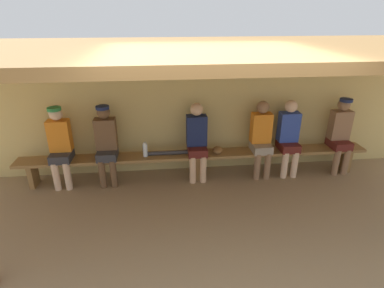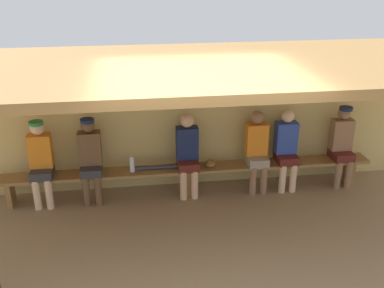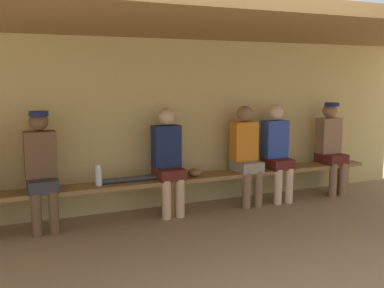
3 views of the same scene
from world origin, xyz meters
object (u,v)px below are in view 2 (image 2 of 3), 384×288
player_in_white (342,142)px  bench (188,172)px  water_bottle_blue (132,165)px  baseball_bat (157,167)px  player_middle (90,156)px  player_shirtless_tan (286,146)px  player_with_sunglasses (257,148)px  baseball_glove_tan (210,163)px  player_in_red (41,159)px  player_in_blue (187,152)px

player_in_white → bench: bearing=-179.9°
water_bottle_blue → baseball_bat: bearing=3.4°
water_bottle_blue → baseball_bat: (0.39, 0.02, -0.09)m
player_middle → player_in_white: bearing=0.0°
player_shirtless_tan → player_in_white: bearing=0.0°
player_with_sunglasses → water_bottle_blue: bearing=-179.2°
player_middle → water_bottle_blue: bearing=-2.5°
player_in_white → baseball_glove_tan: 2.21m
player_with_sunglasses → player_in_red: player_in_red is taller
player_shirtless_tan → baseball_bat: (-2.10, -0.00, -0.24)m
bench → baseball_bat: (-0.49, -0.00, 0.11)m
player_middle → water_bottle_blue: size_ratio=5.41×
player_in_white → baseball_bat: bearing=-179.9°
player_with_sunglasses → player_in_blue: bearing=180.0°
player_in_white → player_with_sunglasses: bearing=-180.0°
water_bottle_blue → baseball_glove_tan: (1.24, 0.03, -0.07)m
player_middle → water_bottle_blue: player_middle is taller
player_in_white → player_middle: same height
baseball_glove_tan → water_bottle_blue: bearing=-74.4°
player_in_white → player_middle: bearing=180.0°
player_in_white → player_with_sunglasses: 1.44m
player_shirtless_tan → baseball_glove_tan: bearing=179.8°
player_in_red → baseball_bat: 1.76m
player_in_blue → player_shirtless_tan: bearing=0.0°
player_in_blue → baseball_glove_tan: 0.43m
player_in_white → water_bottle_blue: bearing=-179.6°
player_shirtless_tan → player_middle: (-3.11, 0.00, 0.02)m
player_with_sunglasses → player_in_red: (-3.35, 0.00, 0.02)m
player_in_blue → baseball_bat: size_ratio=1.67×
player_in_white → player_middle: (-4.05, 0.00, 0.00)m
player_shirtless_tan → player_in_red: bearing=180.0°
player_shirtless_tan → baseball_glove_tan: (-1.25, 0.00, -0.22)m
player_in_red → bench: bearing=-0.1°
player_middle → player_in_blue: (1.50, -0.00, -0.02)m
water_bottle_blue → player_in_red: bearing=178.9°
player_shirtless_tan → player_with_sunglasses: same height
bench → baseball_bat: baseball_bat is taller
player_in_white → player_in_blue: size_ratio=1.01×
bench → baseball_bat: 0.50m
player_shirtless_tan → baseball_glove_tan: 1.27m
water_bottle_blue → baseball_glove_tan: 1.24m
player_in_white → player_shirtless_tan: 0.94m
player_in_red → player_shirtless_tan: bearing=-0.0°
player_shirtless_tan → water_bottle_blue: 2.49m
player_in_blue → baseball_glove_tan: (0.36, 0.00, -0.22)m
player_shirtless_tan → player_middle: player_middle is taller
player_in_white → player_in_red: bearing=180.0°
bench → player_in_blue: 0.34m
water_bottle_blue → player_with_sunglasses: bearing=0.8°
player_in_blue → water_bottle_blue: size_ratio=5.37×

